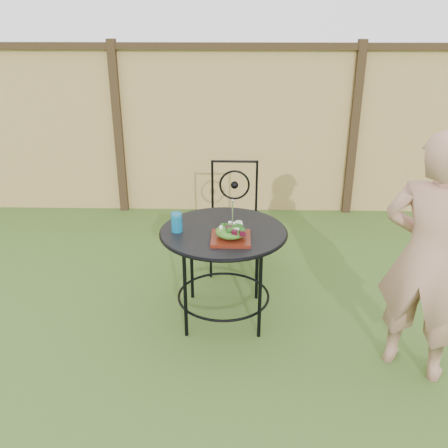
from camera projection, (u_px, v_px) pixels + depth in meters
name	position (u px, v px, depth m)	size (l,w,h in m)	color
ground	(233.00, 312.00, 3.90)	(60.00, 60.00, 0.00)	#264C18
fence	(235.00, 130.00, 5.54)	(8.00, 0.12, 1.90)	#E0BC6E
patio_table	(224.00, 247.00, 3.63)	(0.92, 0.92, 0.72)	black
patio_chair	(234.00, 214.00, 4.45)	(0.46, 0.46, 0.95)	black
diner	(428.00, 259.00, 3.01)	(0.58, 0.38, 1.59)	#AA7861
salad_plate	(231.00, 238.00, 3.42)	(0.27, 0.27, 0.02)	#50180B
salad	(231.00, 231.00, 3.40)	(0.21, 0.21, 0.08)	#235614
fork	(232.00, 214.00, 3.35)	(0.01, 0.01, 0.18)	silver
drinking_glass	(177.00, 222.00, 3.53)	(0.08, 0.08, 0.14)	#0D6D9B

